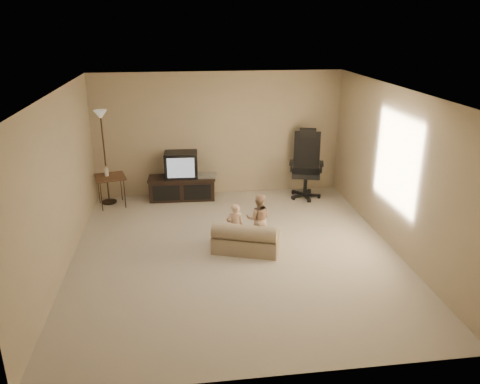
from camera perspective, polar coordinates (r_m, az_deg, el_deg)
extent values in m
plane|color=#B9A893|center=(7.40, -0.56, -7.37)|extent=(5.50, 5.50, 0.00)
plane|color=white|center=(6.62, -0.63, 12.17)|extent=(5.50, 5.50, 0.00)
plane|color=tan|center=(9.55, -2.63, 7.02)|extent=(5.00, 0.00, 5.00)
plane|color=tan|center=(4.42, 3.82, -9.38)|extent=(5.00, 0.00, 5.00)
plane|color=tan|center=(7.07, -21.13, 0.89)|extent=(0.00, 5.50, 5.50)
plane|color=tan|center=(7.61, 18.44, 2.54)|extent=(0.00, 5.50, 5.50)
cube|color=black|center=(9.56, -7.06, 0.39)|extent=(1.32, 0.52, 0.42)
cube|color=black|center=(9.48, -7.12, 1.73)|extent=(1.35, 0.56, 0.04)
cube|color=black|center=(9.35, -8.97, -0.13)|extent=(0.54, 0.04, 0.31)
cube|color=black|center=(9.33, -5.23, -0.02)|extent=(0.54, 0.04, 0.31)
cube|color=black|center=(9.42, -7.19, 3.35)|extent=(0.67, 0.49, 0.51)
cube|color=white|center=(9.19, -7.23, 2.92)|extent=(0.53, 0.03, 0.40)
cube|color=silver|center=(9.42, -4.04, 2.01)|extent=(0.38, 0.28, 0.06)
cylinder|color=black|center=(9.60, 7.96, 0.87)|extent=(0.08, 0.08, 0.44)
cube|color=black|center=(9.52, 8.03, 2.30)|extent=(0.68, 0.68, 0.10)
cube|color=black|center=(9.66, 8.16, 5.07)|extent=(0.56, 0.33, 0.77)
cube|color=black|center=(9.58, 8.27, 7.17)|extent=(0.35, 0.19, 0.18)
cube|color=black|center=(9.46, 6.29, 3.59)|extent=(0.16, 0.32, 0.04)
cube|color=black|center=(9.47, 9.89, 3.42)|extent=(0.16, 0.32, 0.04)
cube|color=brown|center=(9.34, -15.56, 1.77)|extent=(0.66, 0.66, 0.03)
cylinder|color=#302115|center=(9.21, -16.55, -0.53)|extent=(0.02, 0.02, 0.60)
cylinder|color=#302115|center=(9.26, -13.88, -0.17)|extent=(0.02, 0.02, 0.60)
cylinder|color=#302115|center=(9.62, -16.84, 0.33)|extent=(0.02, 0.02, 0.60)
cylinder|color=#302115|center=(9.66, -14.28, 0.66)|extent=(0.02, 0.02, 0.60)
cylinder|color=beige|center=(9.35, -15.97, 2.35)|extent=(0.08, 0.08, 0.15)
cone|color=#D3B38A|center=(9.32, -16.03, 2.95)|extent=(0.06, 0.06, 0.05)
cylinder|color=#302115|center=(9.70, -15.63, -1.15)|extent=(0.29, 0.29, 0.03)
cylinder|color=#302115|center=(9.43, -16.13, 3.77)|extent=(0.03, 0.03, 1.75)
cone|color=beige|center=(9.23, -16.66, 9.03)|extent=(0.25, 0.25, 0.16)
cube|color=tan|center=(7.43, 0.78, -6.12)|extent=(1.15, 0.85, 0.27)
cylinder|color=tan|center=(7.16, 0.53, -4.98)|extent=(1.03, 0.55, 0.24)
imported|color=#D9AA87|center=(7.36, -0.62, -4.20)|extent=(0.29, 0.21, 0.77)
imported|color=#D9AA87|center=(7.54, 2.28, -3.27)|extent=(0.45, 0.30, 0.84)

